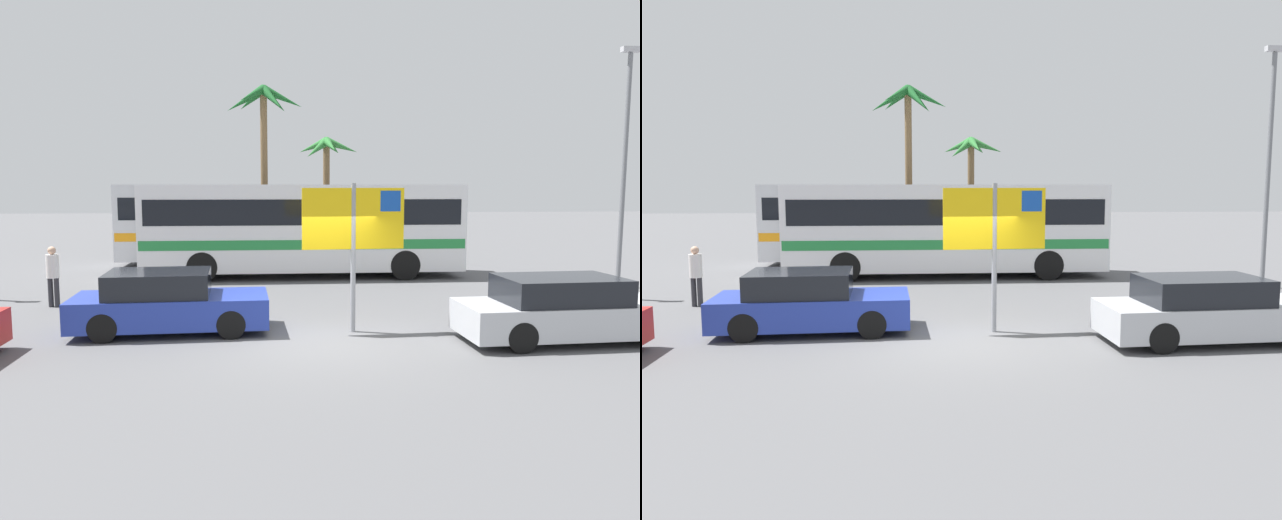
# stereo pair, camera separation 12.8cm
# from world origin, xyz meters

# --- Properties ---
(ground) EXTENTS (120.00, 120.00, 0.00)m
(ground) POSITION_xyz_m (0.00, 0.00, 0.00)
(ground) COLOR #565659
(bus_front_coach) EXTENTS (10.81, 2.62, 3.17)m
(bus_front_coach) POSITION_xyz_m (0.13, 9.28, 1.78)
(bus_front_coach) COLOR white
(bus_front_coach) RESTS_ON ground
(bus_rear_coach) EXTENTS (10.81, 2.62, 3.17)m
(bus_rear_coach) POSITION_xyz_m (-1.45, 12.75, 1.78)
(bus_rear_coach) COLOR silver
(bus_rear_coach) RESTS_ON ground
(ferry_sign) EXTENTS (2.20, 0.20, 3.20)m
(ferry_sign) POSITION_xyz_m (0.80, 0.89, 2.33)
(ferry_sign) COLOR gray
(ferry_sign) RESTS_ON ground
(car_blue) EXTENTS (4.21, 1.96, 1.32)m
(car_blue) POSITION_xyz_m (-3.22, 1.19, 0.64)
(car_blue) COLOR #23389E
(car_blue) RESTS_ON ground
(car_silver) EXTENTS (4.65, 1.93, 1.32)m
(car_silver) POSITION_xyz_m (5.00, -0.26, 0.64)
(car_silver) COLOR #B7BABF
(car_silver) RESTS_ON ground
(pedestrian_near_sign) EXTENTS (0.32, 0.32, 1.59)m
(pedestrian_near_sign) POSITION_xyz_m (-6.63, 4.24, 0.93)
(pedestrian_near_sign) COLOR #2D2D33
(pedestrian_near_sign) RESTS_ON ground
(lamp_post_right_side) EXTENTS (0.56, 0.20, 7.25)m
(lamp_post_right_side) POSITION_xyz_m (9.75, 6.07, 3.95)
(lamp_post_right_side) COLOR slate
(lamp_post_right_side) RESTS_ON ground
(palm_tree_seaside) EXTENTS (2.98, 3.02, 5.46)m
(palm_tree_seaside) POSITION_xyz_m (1.76, 17.96, 4.35)
(palm_tree_seaside) COLOR brown
(palm_tree_seaside) RESTS_ON ground
(palm_tree_inland) EXTENTS (3.62, 3.33, 7.67)m
(palm_tree_inland) POSITION_xyz_m (-1.25, 16.71, 6.19)
(palm_tree_inland) COLOR brown
(palm_tree_inland) RESTS_ON ground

